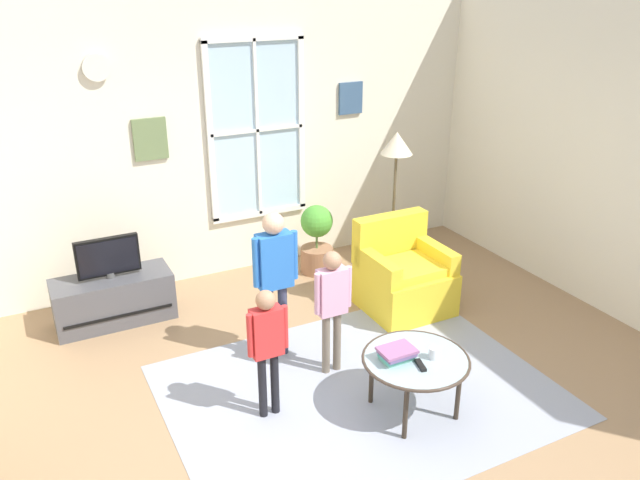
% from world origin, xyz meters
% --- Properties ---
extents(ground_plane, '(6.57, 5.97, 0.02)m').
position_xyz_m(ground_plane, '(0.00, 0.00, -0.01)').
color(ground_plane, '#9E7A56').
extents(back_wall, '(5.97, 0.17, 2.94)m').
position_xyz_m(back_wall, '(0.01, 2.74, 1.47)').
color(back_wall, silver).
rests_on(back_wall, ground_plane).
extents(area_rug, '(2.89, 2.23, 0.01)m').
position_xyz_m(area_rug, '(0.27, 0.15, 0.00)').
color(area_rug, '#999EAD').
rests_on(area_rug, ground_plane).
extents(tv_stand, '(1.06, 0.45, 0.45)m').
position_xyz_m(tv_stand, '(-1.20, 2.13, 0.23)').
color(tv_stand, '#4C4C51').
rests_on(tv_stand, ground_plane).
extents(television, '(0.56, 0.08, 0.39)m').
position_xyz_m(television, '(-1.20, 2.13, 0.65)').
color(television, '#4C4C4C').
rests_on(television, tv_stand).
extents(armchair, '(0.76, 0.74, 0.87)m').
position_xyz_m(armchair, '(1.32, 1.14, 0.33)').
color(armchair, yellow).
rests_on(armchair, ground_plane).
extents(coffee_table, '(0.78, 0.78, 0.46)m').
position_xyz_m(coffee_table, '(0.50, -0.23, 0.43)').
color(coffee_table, '#99B2B7').
rests_on(coffee_table, ground_plane).
extents(book_stack, '(0.26, 0.19, 0.09)m').
position_xyz_m(book_stack, '(0.37, -0.18, 0.51)').
color(book_stack, '#65AF99').
rests_on(book_stack, coffee_table).
extents(cup, '(0.08, 0.08, 0.09)m').
position_xyz_m(cup, '(0.62, -0.28, 0.50)').
color(cup, white).
rests_on(cup, coffee_table).
extents(remote_near_books, '(0.07, 0.15, 0.02)m').
position_xyz_m(remote_near_books, '(0.47, -0.33, 0.47)').
color(remote_near_books, black).
rests_on(remote_near_books, coffee_table).
extents(person_red_shirt, '(0.31, 0.14, 1.02)m').
position_xyz_m(person_red_shirt, '(-0.46, 0.22, 0.64)').
color(person_red_shirt, black).
rests_on(person_red_shirt, ground_plane).
extents(person_blue_shirt, '(0.39, 0.18, 1.29)m').
position_xyz_m(person_blue_shirt, '(-0.09, 0.92, 0.81)').
color(person_blue_shirt, '#333851').
rests_on(person_blue_shirt, ground_plane).
extents(person_pink_shirt, '(0.32, 0.15, 1.06)m').
position_xyz_m(person_pink_shirt, '(0.21, 0.50, 0.67)').
color(person_pink_shirt, '#726656').
rests_on(person_pink_shirt, ground_plane).
extents(potted_plant_by_window, '(0.35, 0.35, 0.75)m').
position_xyz_m(potted_plant_by_window, '(0.95, 2.23, 0.38)').
color(potted_plant_by_window, '#9E6B4C').
rests_on(potted_plant_by_window, ground_plane).
extents(floor_lamp, '(0.32, 0.32, 1.57)m').
position_xyz_m(floor_lamp, '(1.58, 1.75, 1.31)').
color(floor_lamp, black).
rests_on(floor_lamp, ground_plane).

